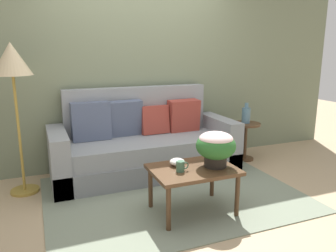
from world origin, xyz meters
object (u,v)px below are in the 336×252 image
object	(u,v)px
floor_lamp	(12,67)
potted_plant	(216,146)
coffee_mug	(181,166)
snack_bowl	(177,162)
couch	(144,146)
side_table	(246,134)
table_vase	(246,115)
coffee_table	(193,173)

from	to	relation	value
floor_lamp	potted_plant	world-z (taller)	floor_lamp
coffee_mug	snack_bowl	xyz separation A→B (m)	(0.03, 0.15, -0.01)
floor_lamp	snack_bowl	size ratio (longest dim) A/B	10.97
couch	snack_bowl	distance (m)	1.10
side_table	table_vase	size ratio (longest dim) A/B	1.88
coffee_table	floor_lamp	distance (m)	2.13
couch	snack_bowl	xyz separation A→B (m)	(-0.01, -1.09, 0.15)
snack_bowl	table_vase	size ratio (longest dim) A/B	0.52
potted_plant	coffee_table	bearing A→B (deg)	169.65
couch	table_vase	xyz separation A→B (m)	(1.50, -0.04, 0.30)
floor_lamp	snack_bowl	world-z (taller)	floor_lamp
snack_bowl	table_vase	bearing A→B (deg)	34.65
coffee_mug	floor_lamp	bearing A→B (deg)	139.90
coffee_mug	snack_bowl	distance (m)	0.16
side_table	potted_plant	world-z (taller)	potted_plant
couch	floor_lamp	distance (m)	1.76
coffee_table	table_vase	bearing A→B (deg)	39.68
coffee_table	potted_plant	distance (m)	0.34
couch	coffee_table	size ratio (longest dim) A/B	2.86
potted_plant	table_vase	bearing A→B (deg)	45.45
snack_bowl	coffee_table	bearing A→B (deg)	-44.26
snack_bowl	table_vase	world-z (taller)	table_vase
side_table	floor_lamp	distance (m)	3.09
side_table	snack_bowl	xyz separation A→B (m)	(-1.51, -1.03, 0.12)
floor_lamp	table_vase	bearing A→B (deg)	0.68
couch	snack_bowl	world-z (taller)	couch
couch	floor_lamp	size ratio (longest dim) A/B	1.41
coffee_table	snack_bowl	xyz separation A→B (m)	(-0.12, 0.11, 0.10)
coffee_mug	side_table	bearing A→B (deg)	37.50
potted_plant	snack_bowl	xyz separation A→B (m)	(-0.33, 0.15, -0.17)
coffee_mug	snack_bowl	bearing A→B (deg)	78.47
couch	potted_plant	bearing A→B (deg)	-75.57
side_table	table_vase	world-z (taller)	table_vase
potted_plant	table_vase	xyz separation A→B (m)	(1.18, 1.20, -0.01)
side_table	table_vase	xyz separation A→B (m)	(-0.00, 0.01, 0.28)
coffee_table	coffee_mug	size ratio (longest dim) A/B	6.48
side_table	floor_lamp	size ratio (longest dim) A/B	0.33
couch	potted_plant	world-z (taller)	couch
side_table	coffee_mug	world-z (taller)	coffee_mug
coffee_table	potted_plant	world-z (taller)	potted_plant
potted_plant	coffee_mug	distance (m)	0.40
snack_bowl	couch	bearing A→B (deg)	89.30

